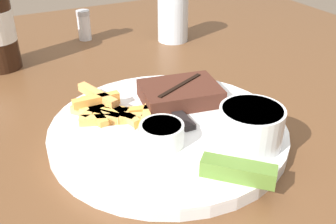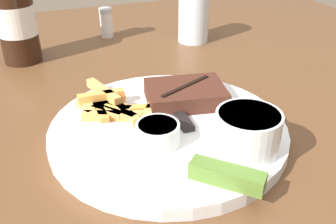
# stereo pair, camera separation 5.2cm
# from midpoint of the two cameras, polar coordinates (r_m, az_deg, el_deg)

# --- Properties ---
(dining_table) EXTENTS (1.32, 1.39, 0.73)m
(dining_table) POSITION_cam_midpoint_polar(r_m,az_deg,el_deg) (0.58, 2.61, -8.78)
(dining_table) COLOR brown
(dining_table) RESTS_ON ground_plane
(dinner_plate) EXTENTS (0.32, 0.32, 0.02)m
(dinner_plate) POSITION_cam_midpoint_polar(r_m,az_deg,el_deg) (0.54, 2.78, -2.77)
(dinner_plate) COLOR white
(dinner_plate) RESTS_ON dining_table
(steak_portion) EXTENTS (0.13, 0.10, 0.03)m
(steak_portion) POSITION_cam_midpoint_polar(r_m,az_deg,el_deg) (0.58, 5.11, 2.54)
(steak_portion) COLOR #472319
(steak_portion) RESTS_ON dinner_plate
(fries_pile) EXTENTS (0.14, 0.14, 0.02)m
(fries_pile) POSITION_cam_midpoint_polar(r_m,az_deg,el_deg) (0.56, -5.17, 0.64)
(fries_pile) COLOR #F1A547
(fries_pile) RESTS_ON dinner_plate
(coleslaw_cup) EXTENTS (0.08, 0.08, 0.05)m
(coleslaw_cup) POSITION_cam_midpoint_polar(r_m,az_deg,el_deg) (0.48, 14.55, -2.57)
(coleslaw_cup) COLOR white
(coleslaw_cup) RESTS_ON dinner_plate
(dipping_sauce_cup) EXTENTS (0.06, 0.06, 0.03)m
(dipping_sauce_cup) POSITION_cam_midpoint_polar(r_m,az_deg,el_deg) (0.48, 1.57, -3.14)
(dipping_sauce_cup) COLOR silver
(dipping_sauce_cup) RESTS_ON dinner_plate
(pickle_spear) EXTENTS (0.07, 0.07, 0.02)m
(pickle_spear) POSITION_cam_midpoint_polar(r_m,az_deg,el_deg) (0.44, 11.99, -9.13)
(pickle_spear) COLOR #567A2D
(pickle_spear) RESTS_ON dinner_plate
(fork_utensil) EXTENTS (0.13, 0.05, 0.00)m
(fork_utensil) POSITION_cam_midpoint_polar(r_m,az_deg,el_deg) (0.53, -6.43, -2.14)
(fork_utensil) COLOR #B7B7BC
(fork_utensil) RESTS_ON dinner_plate
(knife_utensil) EXTENTS (0.02, 0.17, 0.01)m
(knife_utensil) POSITION_cam_midpoint_polar(r_m,az_deg,el_deg) (0.57, 3.35, 0.72)
(knife_utensil) COLOR #B7B7BC
(knife_utensil) RESTS_ON dinner_plate
(beer_bottle) EXTENTS (0.07, 0.07, 0.24)m
(beer_bottle) POSITION_cam_midpoint_polar(r_m,az_deg,el_deg) (0.79, -19.48, 12.74)
(beer_bottle) COLOR black
(beer_bottle) RESTS_ON dining_table
(drinking_glass) EXTENTS (0.07, 0.07, 0.12)m
(drinking_glass) POSITION_cam_midpoint_polar(r_m,az_deg,el_deg) (0.87, 5.51, 13.85)
(drinking_glass) COLOR silver
(drinking_glass) RESTS_ON dining_table
(salt_shaker) EXTENTS (0.03, 0.03, 0.07)m
(salt_shaker) POSITION_cam_midpoint_polar(r_m,az_deg,el_deg) (0.90, -7.30, 12.74)
(salt_shaker) COLOR white
(salt_shaker) RESTS_ON dining_table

